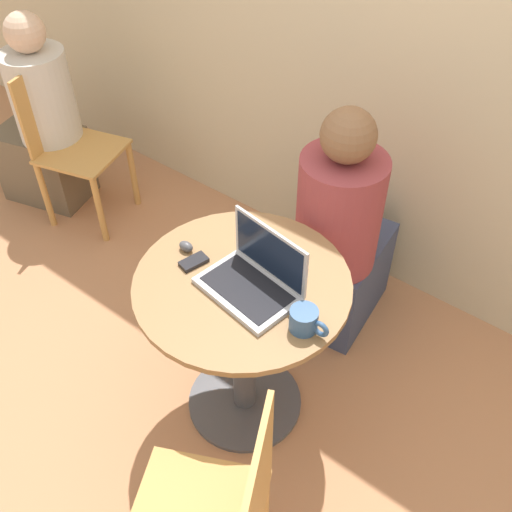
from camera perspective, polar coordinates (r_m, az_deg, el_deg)
The scene contains 10 objects.
ground_plane at distance 2.72m, azimuth -1.06°, elevation -13.71°, with size 12.00×12.00×0.00m, color tan.
back_wall at distance 2.62m, azimuth 14.84°, elevation 20.22°, with size 7.00×0.05×2.60m.
round_table at distance 2.29m, azimuth -1.23°, elevation -6.62°, with size 0.78×0.78×0.77m.
laptop at distance 2.06m, azimuth -0.13°, elevation -2.06°, with size 0.37×0.27×0.23m.
cell_phone at distance 2.18m, azimuth -5.95°, elevation -0.55°, with size 0.08×0.11×0.02m.
computer_mouse at distance 2.23m, azimuth -6.69°, elevation 0.91°, with size 0.06×0.04×0.04m.
coffee_cup at distance 1.94m, azimuth 4.69°, elevation -6.13°, with size 0.14×0.09×0.08m.
person_seated at distance 2.68m, azimuth 8.03°, elevation 1.25°, with size 0.39×0.57×1.19m.
chair_background at distance 3.49m, azimuth -17.24°, elevation 10.05°, with size 0.49×0.49×0.90m.
person_background at distance 3.66m, azimuth -19.65°, elevation 11.36°, with size 0.55×0.44×1.14m.
Camera 1 is at (0.93, -1.13, 2.29)m, focal length 42.00 mm.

